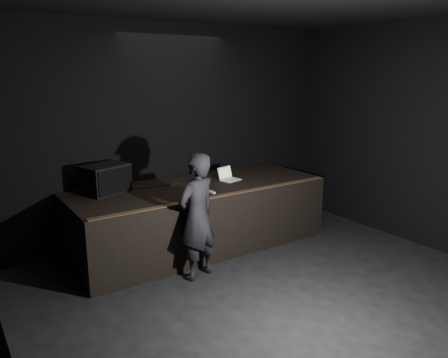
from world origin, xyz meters
name	(u,v)px	position (x,y,z in m)	size (l,w,h in m)	color
ground	(323,323)	(0.00, 0.00, 0.00)	(7.00, 7.00, 0.00)	black
room_walls	(334,144)	(0.00, 0.00, 2.02)	(6.10, 7.10, 3.52)	black
stage_riser	(199,215)	(0.00, 2.73, 0.50)	(4.00, 1.50, 1.00)	black
riser_lip	(223,195)	(0.00, 2.02, 1.01)	(3.92, 0.10, 0.01)	brown
stage_monitor	(106,179)	(-1.35, 3.10, 1.21)	(0.74, 0.63, 0.42)	black
cable	(149,187)	(-0.71, 3.02, 1.01)	(0.02, 0.02, 1.00)	black
laptop	(228,177)	(0.58, 2.75, 1.05)	(0.36, 0.34, 0.21)	white
beer_can	(200,192)	(-0.31, 2.15, 1.08)	(0.07, 0.07, 0.16)	silver
plastic_cup	(223,176)	(0.54, 2.84, 1.05)	(0.08, 0.08, 0.10)	white
wii_remote	(212,192)	(-0.07, 2.23, 1.01)	(0.03, 0.14, 0.03)	white
person	(197,217)	(-0.58, 1.78, 0.86)	(0.63, 0.41, 1.72)	black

